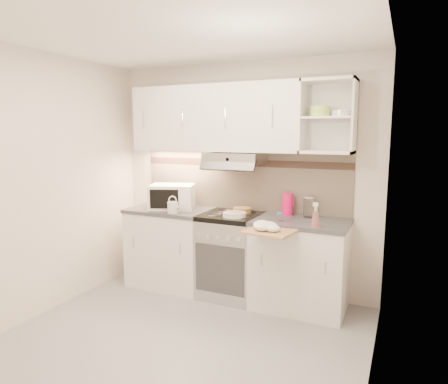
{
  "coord_description": "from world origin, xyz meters",
  "views": [
    {
      "loc": [
        1.65,
        -2.69,
        1.74
      ],
      "look_at": [
        -0.01,
        0.95,
        1.15
      ],
      "focal_mm": 32.0,
      "sensor_mm": 36.0,
      "label": 1
    }
  ],
  "objects_px": {
    "microwave": "(172,197)",
    "cutting_board": "(270,232)",
    "watering_can": "(173,207)",
    "spray_bottle": "(316,217)",
    "glass_jar": "(309,206)",
    "electric_range": "(231,255)",
    "plate_stack": "(235,215)",
    "pink_pitcher": "(288,204)"
  },
  "relations": [
    {
      "from": "spray_bottle",
      "to": "cutting_board",
      "type": "bearing_deg",
      "value": -160.75
    },
    {
      "from": "pink_pitcher",
      "to": "spray_bottle",
      "type": "relative_size",
      "value": 0.94
    },
    {
      "from": "glass_jar",
      "to": "spray_bottle",
      "type": "height_order",
      "value": "spray_bottle"
    },
    {
      "from": "watering_can",
      "to": "electric_range",
      "type": "bearing_deg",
      "value": 16.73
    },
    {
      "from": "cutting_board",
      "to": "glass_jar",
      "type": "bearing_deg",
      "value": 80.7
    },
    {
      "from": "spray_bottle",
      "to": "microwave",
      "type": "bearing_deg",
      "value": 158.19
    },
    {
      "from": "watering_can",
      "to": "plate_stack",
      "type": "height_order",
      "value": "watering_can"
    },
    {
      "from": "microwave",
      "to": "watering_can",
      "type": "bearing_deg",
      "value": -75.76
    },
    {
      "from": "electric_range",
      "to": "cutting_board",
      "type": "height_order",
      "value": "electric_range"
    },
    {
      "from": "glass_jar",
      "to": "cutting_board",
      "type": "relative_size",
      "value": 0.52
    },
    {
      "from": "watering_can",
      "to": "spray_bottle",
      "type": "bearing_deg",
      "value": -4.11
    },
    {
      "from": "plate_stack",
      "to": "electric_range",
      "type": "bearing_deg",
      "value": 126.89
    },
    {
      "from": "electric_range",
      "to": "cutting_board",
      "type": "distance_m",
      "value": 0.85
    },
    {
      "from": "electric_range",
      "to": "spray_bottle",
      "type": "distance_m",
      "value": 1.1
    },
    {
      "from": "glass_jar",
      "to": "cutting_board",
      "type": "xyz_separation_m",
      "value": [
        -0.2,
        -0.63,
        -0.14
      ]
    },
    {
      "from": "watering_can",
      "to": "spray_bottle",
      "type": "xyz_separation_m",
      "value": [
        1.51,
        -0.0,
        0.03
      ]
    },
    {
      "from": "electric_range",
      "to": "watering_can",
      "type": "distance_m",
      "value": 0.8
    },
    {
      "from": "plate_stack",
      "to": "cutting_board",
      "type": "relative_size",
      "value": 0.58
    },
    {
      "from": "microwave",
      "to": "spray_bottle",
      "type": "height_order",
      "value": "microwave"
    },
    {
      "from": "microwave",
      "to": "plate_stack",
      "type": "height_order",
      "value": "microwave"
    },
    {
      "from": "watering_can",
      "to": "spray_bottle",
      "type": "distance_m",
      "value": 1.51
    },
    {
      "from": "microwave",
      "to": "watering_can",
      "type": "relative_size",
      "value": 2.61
    },
    {
      "from": "electric_range",
      "to": "watering_can",
      "type": "xyz_separation_m",
      "value": [
        -0.58,
        -0.22,
        0.52
      ]
    },
    {
      "from": "microwave",
      "to": "glass_jar",
      "type": "relative_size",
      "value": 2.64
    },
    {
      "from": "watering_can",
      "to": "glass_jar",
      "type": "xyz_separation_m",
      "value": [
        1.36,
        0.4,
        0.04
      ]
    },
    {
      "from": "watering_can",
      "to": "cutting_board",
      "type": "height_order",
      "value": "watering_can"
    },
    {
      "from": "glass_jar",
      "to": "spray_bottle",
      "type": "xyz_separation_m",
      "value": [
        0.15,
        -0.4,
        -0.02
      ]
    },
    {
      "from": "electric_range",
      "to": "plate_stack",
      "type": "distance_m",
      "value": 0.49
    },
    {
      "from": "microwave",
      "to": "plate_stack",
      "type": "relative_size",
      "value": 2.41
    },
    {
      "from": "microwave",
      "to": "glass_jar",
      "type": "distance_m",
      "value": 1.52
    },
    {
      "from": "pink_pitcher",
      "to": "cutting_board",
      "type": "relative_size",
      "value": 0.55
    },
    {
      "from": "watering_can",
      "to": "spray_bottle",
      "type": "height_order",
      "value": "spray_bottle"
    },
    {
      "from": "microwave",
      "to": "cutting_board",
      "type": "relative_size",
      "value": 1.39
    },
    {
      "from": "pink_pitcher",
      "to": "glass_jar",
      "type": "height_order",
      "value": "pink_pitcher"
    },
    {
      "from": "plate_stack",
      "to": "pink_pitcher",
      "type": "height_order",
      "value": "pink_pitcher"
    },
    {
      "from": "watering_can",
      "to": "cutting_board",
      "type": "bearing_deg",
      "value": -15.6
    },
    {
      "from": "spray_bottle",
      "to": "watering_can",
      "type": "bearing_deg",
      "value": 165.82
    },
    {
      "from": "pink_pitcher",
      "to": "glass_jar",
      "type": "relative_size",
      "value": 1.04
    },
    {
      "from": "plate_stack",
      "to": "glass_jar",
      "type": "height_order",
      "value": "glass_jar"
    },
    {
      "from": "plate_stack",
      "to": "cutting_board",
      "type": "xyz_separation_m",
      "value": [
        0.49,
        -0.34,
        -0.05
      ]
    },
    {
      "from": "pink_pitcher",
      "to": "cutting_board",
      "type": "height_order",
      "value": "pink_pitcher"
    },
    {
      "from": "electric_range",
      "to": "glass_jar",
      "type": "bearing_deg",
      "value": 12.83
    }
  ]
}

